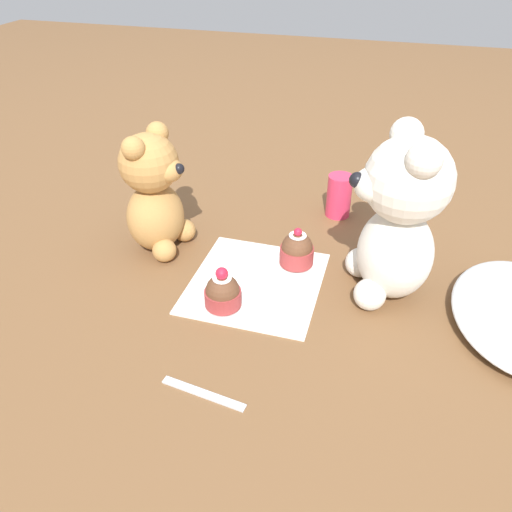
% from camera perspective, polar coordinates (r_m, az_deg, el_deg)
% --- Properties ---
extents(ground_plane, '(4.00, 4.00, 0.00)m').
position_cam_1_polar(ground_plane, '(0.85, -0.00, -3.11)').
color(ground_plane, brown).
extents(knitted_placemat, '(0.23, 0.21, 0.01)m').
position_cam_1_polar(knitted_placemat, '(0.85, -0.00, -2.95)').
color(knitted_placemat, silver).
rests_on(knitted_placemat, ground_plane).
extents(teddy_bear_cream, '(0.16, 0.16, 0.28)m').
position_cam_1_polar(teddy_bear_cream, '(0.78, 15.99, 4.20)').
color(teddy_bear_cream, silver).
rests_on(teddy_bear_cream, ground_plane).
extents(teddy_bear_tan, '(0.12, 0.12, 0.23)m').
position_cam_1_polar(teddy_bear_tan, '(0.90, -11.55, 6.96)').
color(teddy_bear_tan, '#B78447').
rests_on(teddy_bear_tan, ground_plane).
extents(cupcake_near_cream_bear, '(0.06, 0.06, 0.07)m').
position_cam_1_polar(cupcake_near_cream_bear, '(0.87, 4.69, 0.63)').
color(cupcake_near_cream_bear, '#993333').
rests_on(cupcake_near_cream_bear, knitted_placemat).
extents(cupcake_near_tan_bear, '(0.06, 0.06, 0.07)m').
position_cam_1_polar(cupcake_near_tan_bear, '(0.78, -3.83, -4.20)').
color(cupcake_near_tan_bear, '#993333').
rests_on(cupcake_near_tan_bear, knitted_placemat).
extents(juice_glass, '(0.05, 0.05, 0.09)m').
position_cam_1_polar(juice_glass, '(1.03, 9.47, 6.81)').
color(juice_glass, '#DB3356').
rests_on(juice_glass, ground_plane).
extents(teaspoon, '(0.03, 0.12, 0.01)m').
position_cam_1_polar(teaspoon, '(0.68, -5.92, -15.32)').
color(teaspoon, silver).
rests_on(teaspoon, ground_plane).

